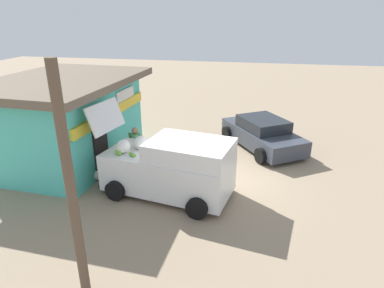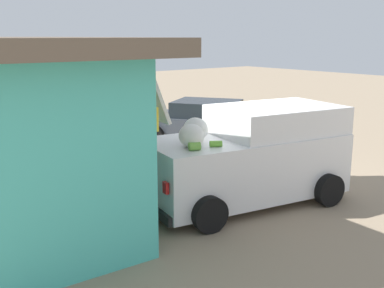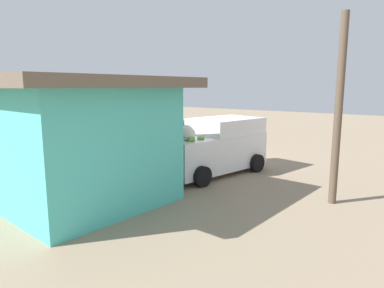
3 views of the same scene
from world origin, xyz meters
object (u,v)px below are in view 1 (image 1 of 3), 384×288
Objects in this scene: delivery_van at (171,167)px; unloaded_banana_pile at (99,174)px; vendor_standing at (136,146)px; paint_bucket at (157,141)px; storefront_bar at (67,119)px; customer_bending at (132,168)px; parked_sedan at (262,134)px.

delivery_van is 2.98m from unloaded_banana_pile.
vendor_standing is 2.82m from paint_bucket.
storefront_bar is 3.99m from customer_bending.
vendor_standing is at bearing 125.68° from parked_sedan.
vendor_standing reaches higher than unloaded_banana_pile.
storefront_bar is at bearing 53.38° from unloaded_banana_pile.
paint_bucket is (4.20, 0.49, -0.66)m from customer_bending.
customer_bending is at bearing 93.14° from delivery_van.
storefront_bar is 3.88× the size of vendor_standing.
customer_bending is (-4.78, 4.15, 0.21)m from parked_sedan.
paint_bucket is at bearing 1.50° from vendor_standing.
vendor_standing is 1.27× the size of customer_bending.
customer_bending is at bearing -120.15° from storefront_bar.
storefront_bar is at bearing 127.94° from paint_bucket.
paint_bucket is (-0.58, 4.64, -0.45)m from parked_sedan.
parked_sedan is 12.34× the size of paint_bucket.
delivery_van reaches higher than parked_sedan.
delivery_van is at bearing -112.06° from storefront_bar.
parked_sedan is 2.61× the size of vendor_standing.
parked_sedan is at bearing -40.92° from customer_bending.
paint_bucket is (2.24, -2.88, -1.52)m from storefront_bar.
vendor_standing is at bearing -51.14° from unloaded_banana_pile.
customer_bending is 3.72× the size of paint_bucket.
vendor_standing reaches higher than parked_sedan.
delivery_van is 2.72× the size of vendor_standing.
vendor_standing is 4.73× the size of paint_bucket.
parked_sedan is at bearing -82.83° from paint_bucket.
delivery_van is 1.30m from customer_bending.
vendor_standing reaches higher than customer_bending.
customer_bending is at bearing -173.32° from paint_bucket.
storefront_bar is 5.08m from delivery_van.
storefront_bar is 2.73m from unloaded_banana_pile.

